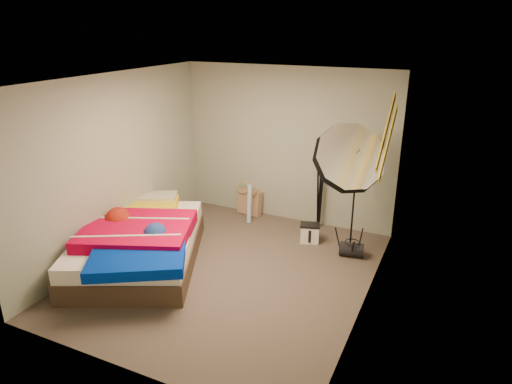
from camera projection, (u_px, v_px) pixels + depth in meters
The scene contains 15 objects.
floor at pixel (230, 272), 6.03m from camera, with size 4.00×4.00×0.00m, color #50443D.
ceiling at pixel (226, 79), 5.16m from camera, with size 4.00×4.00×0.00m, color silver.
wall_back at pixel (287, 146), 7.29m from camera, with size 3.50×3.50×0.00m, color gray.
wall_front at pixel (117, 254), 3.89m from camera, with size 3.50×3.50×0.00m, color gray.
wall_left at pixel (116, 166), 6.28m from camera, with size 4.00×4.00×0.00m, color gray.
wall_right at pixel (371, 206), 4.90m from camera, with size 4.00×4.00×0.00m, color gray.
tote_bag at pixel (250, 202), 7.81m from camera, with size 0.43×0.13×0.43m, color tan.
wrapping_roll at pixel (249, 204), 7.46m from camera, with size 0.07×0.07×0.64m, color #4D81BC.
camera_case at pixel (310, 234), 6.83m from camera, with size 0.27×0.19×0.27m, color white.
duffel_bag at pixel (352, 250), 6.42m from camera, with size 0.20×0.20×0.33m, color black.
wall_stripe_upper at pixel (386, 131), 5.18m from camera, with size 0.02×1.10×0.10m, color gold.
wall_stripe_lower at pixel (388, 143), 5.46m from camera, with size 0.02×1.10×0.10m, color gold.
bed at pixel (138, 241), 6.18m from camera, with size 2.38×2.62×0.64m.
photo_umbrella at pixel (348, 159), 5.90m from camera, with size 0.98×1.11×2.01m.
camera_tripod at pixel (320, 189), 7.15m from camera, with size 0.08×0.08×1.13m.
Camera 1 is at (2.53, -4.64, 3.10)m, focal length 32.00 mm.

